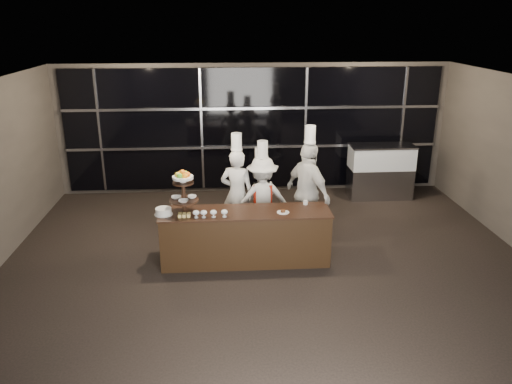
{
  "coord_description": "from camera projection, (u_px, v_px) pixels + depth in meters",
  "views": [
    {
      "loc": [
        -0.72,
        -6.41,
        3.98
      ],
      "look_at": [
        -0.18,
        1.58,
        1.15
      ],
      "focal_mm": 35.0,
      "sensor_mm": 36.0,
      "label": 1
    }
  ],
  "objects": [
    {
      "name": "compotes",
      "position": [
        209.0,
        213.0,
        8.0
      ],
      "size": [
        0.56,
        0.11,
        0.12
      ],
      "color": "silver",
      "rests_on": "buffet_counter"
    },
    {
      "name": "window_wall",
      "position": [
        254.0,
        129.0,
        11.54
      ],
      "size": [
        8.6,
        0.1,
        2.8
      ],
      "color": "black",
      "rests_on": "ground"
    },
    {
      "name": "chef_a",
      "position": [
        237.0,
        193.0,
        9.24
      ],
      "size": [
        0.71,
        0.57,
        2.01
      ],
      "color": "silver",
      "rests_on": "ground"
    },
    {
      "name": "pastry_squares",
      "position": [
        184.0,
        215.0,
        8.04
      ],
      "size": [
        0.2,
        0.13,
        0.05
      ],
      "color": "#D4BC68",
      "rests_on": "buffet_counter"
    },
    {
      "name": "layer_cake",
      "position": [
        163.0,
        211.0,
        8.12
      ],
      "size": [
        0.3,
        0.3,
        0.11
      ],
      "color": "white",
      "rests_on": "buffet_counter"
    },
    {
      "name": "chef_c",
      "position": [
        262.0,
        198.0,
        9.24
      ],
      "size": [
        1.07,
        0.69,
        1.88
      ],
      "color": "silver",
      "rests_on": "ground"
    },
    {
      "name": "small_plate",
      "position": [
        283.0,
        212.0,
        8.21
      ],
      "size": [
        0.2,
        0.2,
        0.05
      ],
      "color": "white",
      "rests_on": "buffet_counter"
    },
    {
      "name": "display_case",
      "position": [
        381.0,
        169.0,
        11.4
      ],
      "size": [
        1.44,
        0.63,
        1.24
      ],
      "color": "#A5A5AA",
      "rests_on": "ground"
    },
    {
      "name": "buffet_counter",
      "position": [
        245.0,
        236.0,
        8.42
      ],
      "size": [
        2.84,
        0.74,
        0.92
      ],
      "color": "black",
      "rests_on": "ground"
    },
    {
      "name": "chef_b",
      "position": [
        260.0,
        197.0,
        9.52
      ],
      "size": [
        0.72,
        0.58,
        1.69
      ],
      "color": "silver",
      "rests_on": "ground"
    },
    {
      "name": "display_stand",
      "position": [
        183.0,
        189.0,
        8.07
      ],
      "size": [
        0.48,
        0.48,
        0.74
      ],
      "color": "black",
      "rests_on": "buffet_counter"
    },
    {
      "name": "room",
      "position": [
        276.0,
        206.0,
        6.9
      ],
      "size": [
        10.0,
        10.0,
        10.0
      ],
      "color": "black",
      "rests_on": "ground"
    },
    {
      "name": "chef_cup",
      "position": [
        306.0,
        203.0,
        8.56
      ],
      "size": [
        0.08,
        0.08,
        0.07
      ],
      "primitive_type": "cylinder",
      "color": "white",
      "rests_on": "buffet_counter"
    },
    {
      "name": "chef_d",
      "position": [
        308.0,
        193.0,
        9.03
      ],
      "size": [
        0.96,
        1.19,
        2.19
      ],
      "color": "silver",
      "rests_on": "ground"
    }
  ]
}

